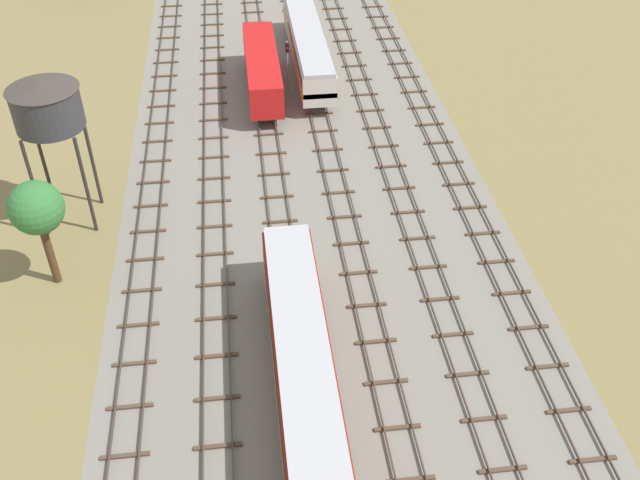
{
  "coord_description": "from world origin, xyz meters",
  "views": [
    {
      "loc": [
        -4.39,
        -5.38,
        30.26
      ],
      "look_at": [
        0.0,
        30.36,
        1.5
      ],
      "focal_mm": 40.4,
      "sensor_mm": 36.0,
      "label": 1
    }
  ],
  "objects_px": {
    "freight_boxcar_centre_left_near": "(262,68)",
    "diesel_railcar_centre_mid": "(307,43)",
    "signal_post_nearest": "(287,60)",
    "diesel_railcar_centre_left_nearest": "(304,370)",
    "water_tower": "(46,106)"
  },
  "relations": [
    {
      "from": "freight_boxcar_centre_left_near",
      "to": "diesel_railcar_centre_mid",
      "type": "xyz_separation_m",
      "value": [
        4.52,
        4.57,
        0.15
      ]
    },
    {
      "from": "signal_post_nearest",
      "to": "diesel_railcar_centre_left_nearest",
      "type": "bearing_deg",
      "value": -93.67
    },
    {
      "from": "diesel_railcar_centre_left_nearest",
      "to": "freight_boxcar_centre_left_near",
      "type": "height_order",
      "value": "diesel_railcar_centre_left_nearest"
    },
    {
      "from": "diesel_railcar_centre_mid",
      "to": "signal_post_nearest",
      "type": "bearing_deg",
      "value": -116.23
    },
    {
      "from": "freight_boxcar_centre_left_near",
      "to": "diesel_railcar_centre_mid",
      "type": "height_order",
      "value": "diesel_railcar_centre_mid"
    },
    {
      "from": "diesel_railcar_centre_left_nearest",
      "to": "diesel_railcar_centre_mid",
      "type": "xyz_separation_m",
      "value": [
        4.53,
        39.86,
        0.0
      ]
    },
    {
      "from": "diesel_railcar_centre_left_nearest",
      "to": "water_tower",
      "type": "relative_size",
      "value": 1.97
    },
    {
      "from": "water_tower",
      "to": "signal_post_nearest",
      "type": "distance_m",
      "value": 24.46
    },
    {
      "from": "diesel_railcar_centre_left_nearest",
      "to": "freight_boxcar_centre_left_near",
      "type": "xyz_separation_m",
      "value": [
        0.01,
        35.29,
        -0.15
      ]
    },
    {
      "from": "diesel_railcar_centre_left_nearest",
      "to": "freight_boxcar_centre_left_near",
      "type": "relative_size",
      "value": 1.46
    },
    {
      "from": "diesel_railcar_centre_left_nearest",
      "to": "freight_boxcar_centre_left_near",
      "type": "bearing_deg",
      "value": 89.99
    },
    {
      "from": "water_tower",
      "to": "diesel_railcar_centre_mid",
      "type": "bearing_deg",
      "value": 49.24
    },
    {
      "from": "freight_boxcar_centre_left_near",
      "to": "signal_post_nearest",
      "type": "xyz_separation_m",
      "value": [
        2.26,
        -0.02,
        0.63
      ]
    },
    {
      "from": "diesel_railcar_centre_mid",
      "to": "water_tower",
      "type": "relative_size",
      "value": 1.97
    },
    {
      "from": "freight_boxcar_centre_left_near",
      "to": "diesel_railcar_centre_mid",
      "type": "bearing_deg",
      "value": 45.32
    }
  ]
}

